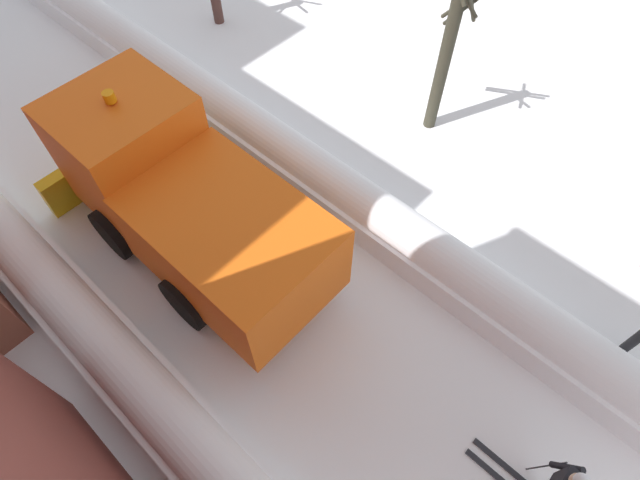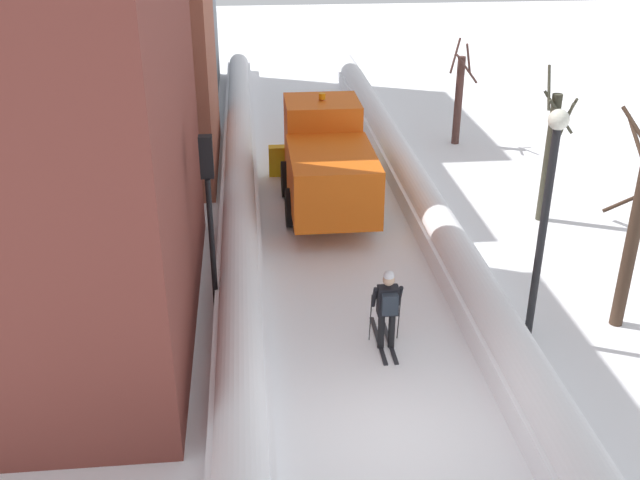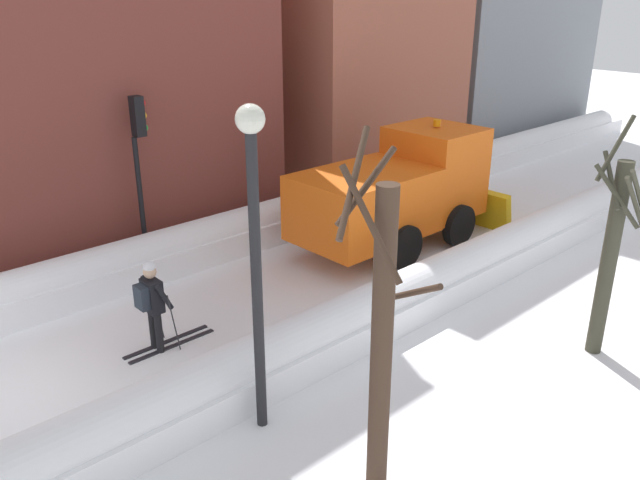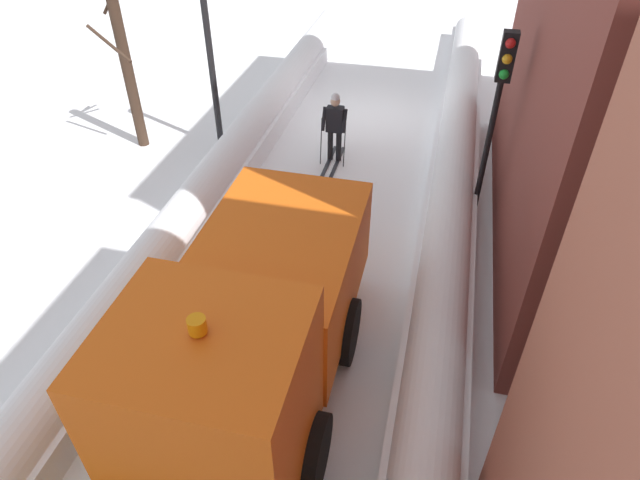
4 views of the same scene
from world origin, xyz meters
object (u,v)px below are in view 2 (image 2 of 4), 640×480
Objects in this scene: street_lamp at (547,200)px; traffic_light_pole at (209,192)px; plow_truck at (327,161)px; bare_tree_near at (634,228)px; bare_tree_mid at (550,153)px; bare_tree_far at (459,97)px; skier at (388,306)px.

traffic_light_pole is at bearing 165.05° from street_lamp.
plow_truck is at bearing 115.82° from street_lamp.
bare_tree_near is 5.59m from bare_tree_mid.
bare_tree_far is (8.49, 11.07, -1.16)m from traffic_light_pole.
bare_tree_far is (5.39, 5.55, 0.26)m from plow_truck.
bare_tree_far is at bearing 45.86° from plow_truck.
traffic_light_pole is 0.94× the size of bare_tree_mid.
traffic_light_pole is at bearing -127.47° from bare_tree_far.
bare_tree_near is at bearing -88.90° from bare_tree_far.
plow_truck is 6.23m from bare_tree_mid.
bare_tree_mid is at bearing 85.75° from bare_tree_near.
skier is at bearing -178.36° from street_lamp.
plow_truck is 7.74m from bare_tree_far.
traffic_light_pole is 8.87m from bare_tree_near.
bare_tree_far reaches higher than skier.
plow_truck is 1.23× the size of bare_tree_near.
traffic_light_pole is 1.09× the size of bare_tree_far.
bare_tree_mid is at bearing 24.25° from traffic_light_pole.
bare_tree_far is at bearing 95.38° from bare_tree_mid.
street_lamp is 1.14× the size of bare_tree_mid.
bare_tree_far is (-0.24, 12.52, -0.58)m from bare_tree_near.
bare_tree_mid is at bearing 46.87° from skier.
skier is 3.77m from street_lamp.
traffic_light_pole is 0.84× the size of bare_tree_near.
bare_tree_near is 1.11× the size of bare_tree_mid.
plow_truck reaches higher than skier.
bare_tree_mid reaches higher than plow_truck.
street_lamp is at bearing -113.15° from bare_tree_mid.
street_lamp is (6.62, -1.77, 0.28)m from traffic_light_pole.
traffic_light_pole is at bearing 152.36° from skier.
street_lamp reaches higher than bare_tree_far.
bare_tree_mid is at bearing -13.06° from plow_truck.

